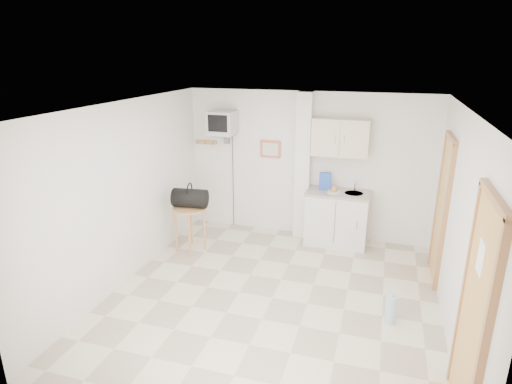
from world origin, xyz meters
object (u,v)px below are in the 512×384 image
(round_table, at_px, (189,215))
(duffel_bag, at_px, (190,198))
(crt_television, at_px, (222,124))
(water_bottle, at_px, (391,309))

(round_table, bearing_deg, duffel_bag, 79.94)
(crt_television, relative_size, water_bottle, 5.40)
(round_table, distance_m, duffel_bag, 0.28)
(crt_television, bearing_deg, water_bottle, -35.88)
(crt_television, distance_m, water_bottle, 4.03)
(duffel_bag, distance_m, water_bottle, 3.41)
(crt_television, xyz_separation_m, round_table, (-0.20, -1.02, -1.32))
(round_table, bearing_deg, water_bottle, -19.40)
(round_table, height_order, duffel_bag, duffel_bag)
(round_table, distance_m, water_bottle, 3.35)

